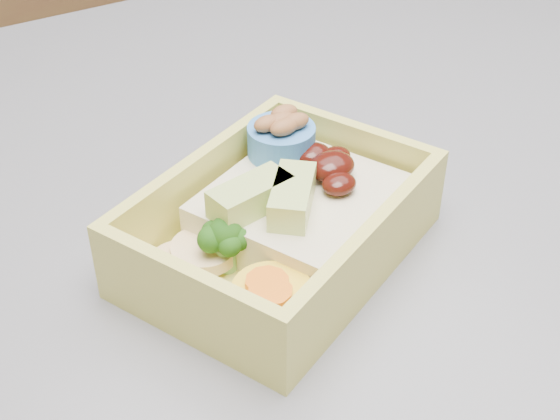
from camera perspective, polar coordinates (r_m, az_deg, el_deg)
bento_box at (r=0.47m, az=0.21°, el=-0.73°), size 0.22×0.19×0.07m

